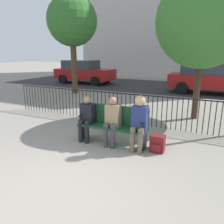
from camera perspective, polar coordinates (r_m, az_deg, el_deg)
name	(u,v)px	position (r m, az deg, el deg)	size (l,w,h in m)	color
ground_plane	(49,198)	(3.69, -16.13, -20.87)	(80.00, 80.00, 0.00)	gray
park_bench	(113,124)	(5.25, 0.36, -3.04)	(1.68, 0.45, 0.92)	#194728
seated_person_0	(87,116)	(5.39, -6.61, -1.16)	(0.34, 0.39, 1.12)	black
seated_person_1	(112,119)	(5.08, 0.07, -1.85)	(0.34, 0.39, 1.16)	#3D3D42
seated_person_2	(139,120)	(4.84, 7.12, -2.05)	(0.34, 0.39, 1.25)	brown
backpack	(157,144)	(5.00, 11.80, -8.08)	(0.31, 0.27, 0.38)	maroon
fence_railing	(134,107)	(6.64, 5.87, 1.41)	(9.01, 0.03, 0.95)	black
tree_0	(72,21)	(12.04, -10.37, 22.26)	(2.53, 2.53, 4.96)	#4C3823
tree_1	(204,21)	(7.63, 22.86, 21.14)	(2.88, 2.88, 4.52)	#422D1E
street_surface	(177,87)	(14.49, 16.53, 6.16)	(24.00, 6.00, 0.01)	#2B2B2D
parked_car_0	(84,71)	(15.96, -7.40, 10.48)	(4.20, 1.94, 1.62)	maroon
parked_car_1	(208,78)	(12.87, 23.88, 8.19)	(4.20, 1.94, 1.62)	maroon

